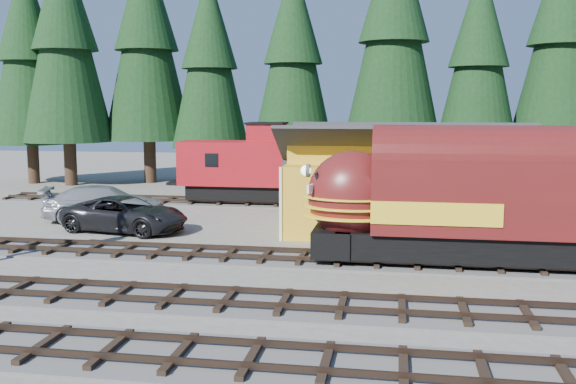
% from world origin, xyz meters
% --- Properties ---
extents(ground, '(120.00, 120.00, 0.00)m').
position_xyz_m(ground, '(0.00, 0.00, 0.00)').
color(ground, '#6B665B').
rests_on(ground, ground).
extents(track_spur, '(32.00, 3.20, 0.33)m').
position_xyz_m(track_spur, '(-10.00, 18.00, 0.06)').
color(track_spur, '#4C4947').
rests_on(track_spur, ground).
extents(depot, '(12.80, 7.00, 5.30)m').
position_xyz_m(depot, '(-0.00, 10.50, 2.96)').
color(depot, gold).
rests_on(depot, ground).
extents(conifer_backdrop, '(79.51, 20.96, 17.09)m').
position_xyz_m(conifer_backdrop, '(3.69, 25.22, 10.44)').
color(conifer_backdrop, black).
rests_on(conifer_backdrop, ground).
extents(locomotive, '(15.03, 2.99, 4.09)m').
position_xyz_m(locomotive, '(2.79, 4.00, 2.41)').
color(locomotive, black).
rests_on(locomotive, ground).
extents(caboose, '(9.05, 2.62, 4.71)m').
position_xyz_m(caboose, '(-9.62, 18.00, 2.37)').
color(caboose, black).
rests_on(caboose, ground).
extents(pickup_truck_a, '(6.60, 3.90, 1.72)m').
position_xyz_m(pickup_truck_a, '(-13.91, 8.41, 0.86)').
color(pickup_truck_a, black).
rests_on(pickup_truck_a, ground).
extents(pickup_truck_b, '(7.00, 4.57, 1.89)m').
position_xyz_m(pickup_truck_b, '(-16.23, 11.10, 0.94)').
color(pickup_truck_b, '#96999D').
rests_on(pickup_truck_b, ground).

